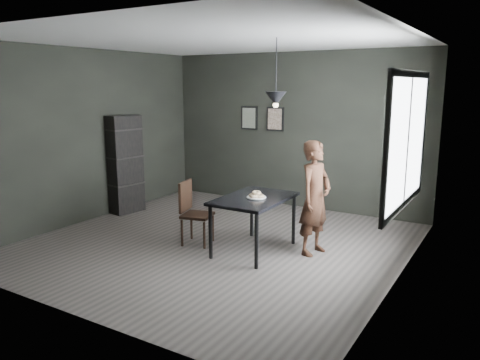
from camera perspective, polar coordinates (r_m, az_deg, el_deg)
The scene contains 13 objects.
ground at distance 6.76m, azimuth -2.79°, elevation -7.68°, with size 5.00×5.00×0.00m, color #393431.
back_wall at distance 8.61m, azimuth 6.47°, elevation 6.00°, with size 5.00×0.10×2.80m, color black.
ceiling at distance 6.41m, azimuth -3.04°, elevation 16.69°, with size 5.00×5.00×0.02m.
window_assembly at distance 5.63m, azimuth 19.73°, elevation 4.50°, with size 0.04×1.96×1.56m.
cafe_table at distance 6.26m, azimuth 1.73°, elevation -2.81°, with size 0.80×1.20×0.75m.
white_plate at distance 6.19m, azimuth 2.01°, elevation -2.18°, with size 0.23×0.23×0.01m, color white.
donut_pile at distance 6.18m, azimuth 2.02°, elevation -1.85°, with size 0.22×0.22×0.09m.
woman at distance 6.24m, azimuth 9.12°, elevation -2.17°, with size 0.56×0.36×1.52m, color black.
wood_chair at distance 6.64m, azimuth -5.88°, elevation -3.45°, with size 0.47×0.47×0.90m.
shelf_unit at distance 8.42m, azimuth -13.85°, elevation 1.86°, with size 0.32×0.57×1.71m, color black.
pendant_lamp at distance 6.04m, azimuth 4.38°, elevation 9.87°, with size 0.28×0.28×0.86m.
framed_print_left at distance 8.97m, azimuth 1.14°, elevation 7.57°, with size 0.34×0.04×0.44m.
framed_print_right at distance 8.71m, azimuth 4.30°, elevation 7.42°, with size 0.34×0.04×0.44m.
Camera 1 is at (3.57, -5.29, 2.23)m, focal length 35.00 mm.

